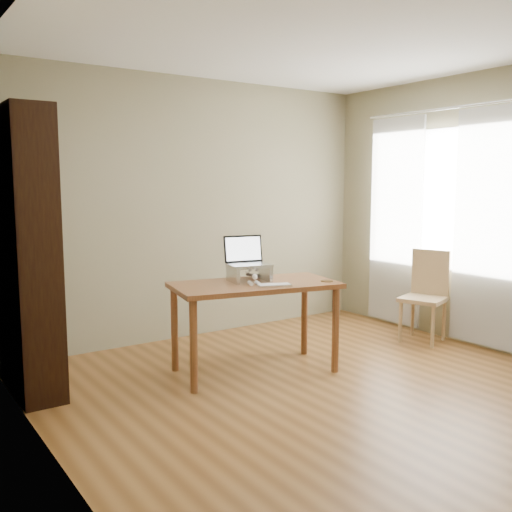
{
  "coord_description": "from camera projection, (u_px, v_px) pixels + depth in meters",
  "views": [
    {
      "loc": [
        -2.8,
        -2.85,
        1.56
      ],
      "look_at": [
        -0.2,
        0.93,
        0.97
      ],
      "focal_mm": 40.0,
      "sensor_mm": 36.0,
      "label": 1
    }
  ],
  "objects": [
    {
      "name": "bookshelf",
      "position": [
        26.0,
        253.0,
        4.21
      ],
      "size": [
        0.3,
        0.9,
        2.1
      ],
      "color": "black",
      "rests_on": "ground"
    },
    {
      "name": "room",
      "position": [
        358.0,
        221.0,
        3.97
      ],
      "size": [
        4.04,
        4.54,
        2.64
      ],
      "color": "brown",
      "rests_on": "ground"
    },
    {
      "name": "curtains",
      "position": [
        438.0,
        223.0,
        5.69
      ],
      "size": [
        0.03,
        1.9,
        2.25
      ],
      "color": "silver",
      "rests_on": "ground"
    },
    {
      "name": "cat",
      "position": [
        247.0,
        273.0,
        4.75
      ],
      "size": [
        0.24,
        0.48,
        0.15
      ],
      "rotation": [
        0.0,
        0.0,
        -0.37
      ],
      "color": "#4F453E",
      "rests_on": "desk"
    },
    {
      "name": "chair",
      "position": [
        428.0,
        293.0,
        5.64
      ],
      "size": [
        0.51,
        0.51,
        0.9
      ],
      "rotation": [
        0.0,
        0.0,
        0.33
      ],
      "color": "#A37B58",
      "rests_on": "ground"
    },
    {
      "name": "laptop_stand",
      "position": [
        249.0,
        272.0,
        4.73
      ],
      "size": [
        0.32,
        0.25,
        0.13
      ],
      "rotation": [
        0.0,
        0.0,
        -0.2
      ],
      "color": "silver",
      "rests_on": "desk"
    },
    {
      "name": "coaster",
      "position": [
        327.0,
        281.0,
        4.74
      ],
      "size": [
        0.1,
        0.1,
        0.01
      ],
      "primitive_type": "cylinder",
      "color": "#533C1C",
      "rests_on": "desk"
    },
    {
      "name": "keyboard",
      "position": [
        274.0,
        285.0,
        4.51
      ],
      "size": [
        0.29,
        0.2,
        0.02
      ],
      "rotation": [
        0.0,
        0.0,
        -0.38
      ],
      "color": "silver",
      "rests_on": "desk"
    },
    {
      "name": "desk",
      "position": [
        255.0,
        295.0,
        4.69
      ],
      "size": [
        1.45,
        0.93,
        0.75
      ],
      "rotation": [
        0.0,
        0.0,
        -0.2
      ],
      "color": "brown",
      "rests_on": "ground"
    },
    {
      "name": "laptop",
      "position": [
        245.0,
        258.0,
        4.76
      ],
      "size": [
        0.38,
        0.35,
        0.24
      ],
      "rotation": [
        0.0,
        0.0,
        -0.2
      ],
      "color": "silver",
      "rests_on": "laptop_stand"
    }
  ]
}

